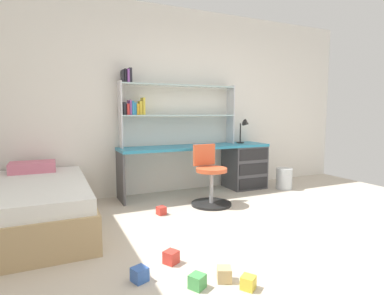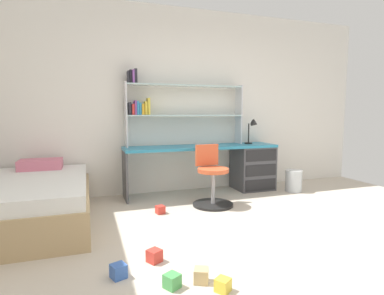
{
  "view_description": "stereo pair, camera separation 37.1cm",
  "coord_description": "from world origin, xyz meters",
  "px_view_note": "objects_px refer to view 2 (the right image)",
  "views": [
    {
      "loc": [
        -1.78,
        -1.87,
        1.19
      ],
      "look_at": [
        -0.24,
        1.49,
        0.78
      ],
      "focal_mm": 28.86,
      "sensor_mm": 36.0,
      "label": 1
    },
    {
      "loc": [
        -1.43,
        -2.01,
        1.19
      ],
      "look_at": [
        -0.24,
        1.49,
        0.78
      ],
      "focal_mm": 28.86,
      "sensor_mm": 36.0,
      "label": 2
    }
  ],
  "objects_px": {
    "desk_lamp": "(253,127)",
    "toy_block_red_0": "(160,210)",
    "bed_platform": "(34,202)",
    "toy_block_blue_4": "(118,271)",
    "toy_block_natural_1": "(201,275)",
    "swivel_chair": "(212,182)",
    "waste_bin": "(294,181)",
    "toy_block_yellow_2": "(223,285)",
    "toy_block_red_5": "(154,256)",
    "toy_block_green_3": "(172,281)",
    "bookshelf_hutch": "(171,104)",
    "desk": "(239,164)"
  },
  "relations": [
    {
      "from": "bookshelf_hutch",
      "to": "desk_lamp",
      "type": "bearing_deg",
      "value": -5.57
    },
    {
      "from": "desk",
      "to": "toy_block_red_5",
      "type": "height_order",
      "value": "desk"
    },
    {
      "from": "swivel_chair",
      "to": "toy_block_blue_4",
      "type": "relative_size",
      "value": 7.75
    },
    {
      "from": "desk_lamp",
      "to": "toy_block_red_0",
      "type": "height_order",
      "value": "desk_lamp"
    },
    {
      "from": "toy_block_natural_1",
      "to": "toy_block_blue_4",
      "type": "relative_size",
      "value": 0.99
    },
    {
      "from": "toy_block_yellow_2",
      "to": "toy_block_blue_4",
      "type": "xyz_separation_m",
      "value": [
        -0.64,
        0.4,
        0.01
      ]
    },
    {
      "from": "bookshelf_hutch",
      "to": "toy_block_natural_1",
      "type": "bearing_deg",
      "value": -100.41
    },
    {
      "from": "desk",
      "to": "swivel_chair",
      "type": "distance_m",
      "value": 0.94
    },
    {
      "from": "toy_block_yellow_2",
      "to": "waste_bin",
      "type": "bearing_deg",
      "value": 44.41
    },
    {
      "from": "desk",
      "to": "toy_block_red_5",
      "type": "xyz_separation_m",
      "value": [
        -1.73,
        -1.89,
        -0.35
      ]
    },
    {
      "from": "bookshelf_hutch",
      "to": "toy_block_yellow_2",
      "type": "xyz_separation_m",
      "value": [
        -0.35,
        -2.58,
        -1.28
      ]
    },
    {
      "from": "toy_block_green_3",
      "to": "toy_block_red_0",
      "type": "bearing_deg",
      "value": 79.91
    },
    {
      "from": "desk_lamp",
      "to": "toy_block_blue_4",
      "type": "height_order",
      "value": "desk_lamp"
    },
    {
      "from": "desk",
      "to": "swivel_chair",
      "type": "height_order",
      "value": "swivel_chair"
    },
    {
      "from": "toy_block_green_3",
      "to": "toy_block_blue_4",
      "type": "height_order",
      "value": "toy_block_blue_4"
    },
    {
      "from": "bed_platform",
      "to": "toy_block_red_0",
      "type": "height_order",
      "value": "bed_platform"
    },
    {
      "from": "bookshelf_hutch",
      "to": "desk_lamp",
      "type": "height_order",
      "value": "bookshelf_hutch"
    },
    {
      "from": "waste_bin",
      "to": "toy_block_green_3",
      "type": "bearing_deg",
      "value": -141.58
    },
    {
      "from": "toy_block_blue_4",
      "to": "toy_block_natural_1",
      "type": "bearing_deg",
      "value": -24.42
    },
    {
      "from": "desk_lamp",
      "to": "toy_block_natural_1",
      "type": "xyz_separation_m",
      "value": [
        -1.73,
        -2.31,
        -0.92
      ]
    },
    {
      "from": "bed_platform",
      "to": "toy_block_green_3",
      "type": "distance_m",
      "value": 1.99
    },
    {
      "from": "toy_block_red_0",
      "to": "waste_bin",
      "type": "bearing_deg",
      "value": 9.81
    },
    {
      "from": "desk",
      "to": "bookshelf_hutch",
      "type": "height_order",
      "value": "bookshelf_hutch"
    },
    {
      "from": "desk",
      "to": "toy_block_green_3",
      "type": "xyz_separation_m",
      "value": [
        -1.7,
        -2.29,
        -0.36
      ]
    },
    {
      "from": "toy_block_red_0",
      "to": "toy_block_natural_1",
      "type": "bearing_deg",
      "value": -92.4
    },
    {
      "from": "desk_lamp",
      "to": "toy_block_natural_1",
      "type": "height_order",
      "value": "desk_lamp"
    },
    {
      "from": "toy_block_red_0",
      "to": "toy_block_green_3",
      "type": "height_order",
      "value": "toy_block_green_3"
    },
    {
      "from": "waste_bin",
      "to": "toy_block_red_0",
      "type": "relative_size",
      "value": 3.45
    },
    {
      "from": "waste_bin",
      "to": "toy_block_yellow_2",
      "type": "distance_m",
      "value": 2.99
    },
    {
      "from": "bed_platform",
      "to": "toy_block_red_0",
      "type": "relative_size",
      "value": 19.15
    },
    {
      "from": "toy_block_red_5",
      "to": "bookshelf_hutch",
      "type": "bearing_deg",
      "value": 71.04
    },
    {
      "from": "bookshelf_hutch",
      "to": "toy_block_red_0",
      "type": "bearing_deg",
      "value": -113.68
    },
    {
      "from": "bed_platform",
      "to": "toy_block_yellow_2",
      "type": "bearing_deg",
      "value": -52.51
    },
    {
      "from": "waste_bin",
      "to": "toy_block_green_3",
      "type": "distance_m",
      "value": 3.12
    },
    {
      "from": "toy_block_red_0",
      "to": "toy_block_green_3",
      "type": "distance_m",
      "value": 1.59
    },
    {
      "from": "toy_block_red_0",
      "to": "toy_block_red_5",
      "type": "relative_size",
      "value": 0.94
    },
    {
      "from": "swivel_chair",
      "to": "toy_block_green_3",
      "type": "height_order",
      "value": "swivel_chair"
    },
    {
      "from": "toy_block_natural_1",
      "to": "waste_bin",
      "type": "bearing_deg",
      "value": 40.96
    },
    {
      "from": "toy_block_red_0",
      "to": "toy_block_red_5",
      "type": "distance_m",
      "value": 1.2
    },
    {
      "from": "toy_block_red_0",
      "to": "desk",
      "type": "bearing_deg",
      "value": 27.18
    },
    {
      "from": "desk",
      "to": "bookshelf_hutch",
      "type": "distance_m",
      "value": 1.39
    },
    {
      "from": "toy_block_red_5",
      "to": "swivel_chair",
      "type": "bearing_deg",
      "value": 51.24
    },
    {
      "from": "desk",
      "to": "toy_block_blue_4",
      "type": "height_order",
      "value": "desk"
    },
    {
      "from": "bookshelf_hutch",
      "to": "swivel_chair",
      "type": "xyz_separation_m",
      "value": [
        0.33,
        -0.75,
        -1.02
      ]
    },
    {
      "from": "bookshelf_hutch",
      "to": "toy_block_natural_1",
      "type": "relative_size",
      "value": 17.68
    },
    {
      "from": "swivel_chair",
      "to": "toy_block_natural_1",
      "type": "bearing_deg",
      "value": -114.81
    },
    {
      "from": "swivel_chair",
      "to": "toy_block_blue_4",
      "type": "xyz_separation_m",
      "value": [
        -1.32,
        -1.43,
        -0.26
      ]
    },
    {
      "from": "swivel_chair",
      "to": "bookshelf_hutch",
      "type": "bearing_deg",
      "value": 113.88
    },
    {
      "from": "toy_block_blue_4",
      "to": "swivel_chair",
      "type": "bearing_deg",
      "value": 47.28
    },
    {
      "from": "swivel_chair",
      "to": "waste_bin",
      "type": "relative_size",
      "value": 2.38
    }
  ]
}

